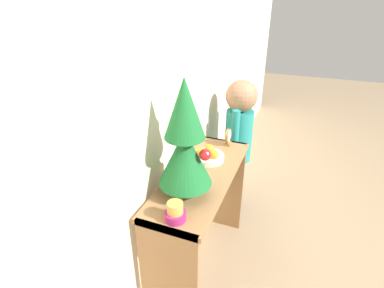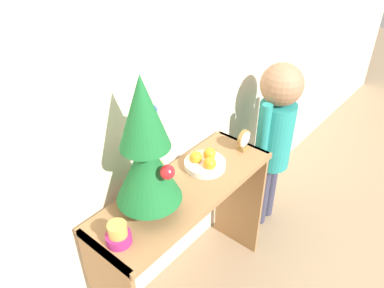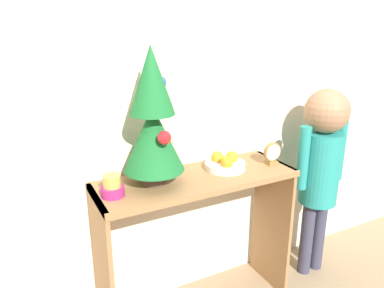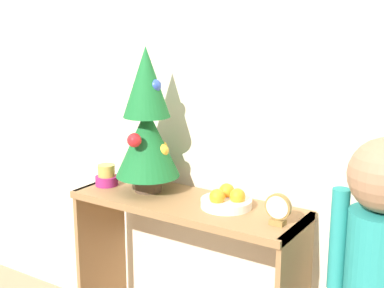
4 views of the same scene
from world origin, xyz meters
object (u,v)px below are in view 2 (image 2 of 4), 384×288
mini_tree (146,152)px  desk_clock (244,140)px  child_figure (276,126)px  fruit_bowl (205,162)px  singing_bowl (118,235)px

mini_tree → desk_clock: size_ratio=5.28×
child_figure → fruit_bowl: bearing=174.6°
mini_tree → singing_bowl: (-0.21, -0.04, -0.26)m
mini_tree → child_figure: mini_tree is taller
mini_tree → singing_bowl: size_ratio=6.14×
desk_clock → child_figure: bearing=0.7°
mini_tree → fruit_bowl: size_ratio=3.05×
fruit_bowl → child_figure: 0.62m
mini_tree → singing_bowl: mini_tree is taller
desk_clock → child_figure: child_figure is taller
fruit_bowl → child_figure: size_ratio=0.18×
mini_tree → child_figure: size_ratio=0.55×
singing_bowl → desk_clock: (0.84, -0.02, 0.02)m
fruit_bowl → desk_clock: desk_clock is taller
child_figure → desk_clock: bearing=-179.3°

